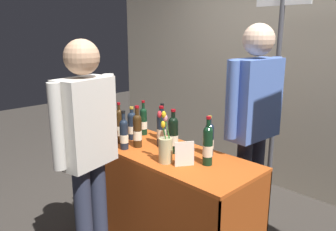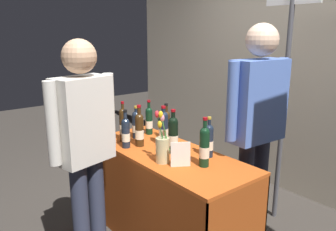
{
  "view_description": "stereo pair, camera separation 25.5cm",
  "coord_description": "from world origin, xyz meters",
  "px_view_note": "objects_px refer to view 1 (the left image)",
  "views": [
    {
      "loc": [
        1.77,
        -1.74,
        1.73
      ],
      "look_at": [
        0.0,
        0.0,
        1.1
      ],
      "focal_mm": 35.61,
      "sensor_mm": 36.0,
      "label": 1
    },
    {
      "loc": [
        1.94,
        -1.55,
        1.73
      ],
      "look_at": [
        0.0,
        0.0,
        1.1
      ],
      "focal_mm": 35.61,
      "sensor_mm": 36.0,
      "label": 2
    }
  ],
  "objects_px": {
    "display_bottle_0": "(208,145)",
    "booth_signpost": "(276,84)",
    "featured_wine_bottle": "(161,128)",
    "taster_foreground_right": "(87,141)",
    "wine_glass_near_vendor": "(135,123)",
    "vendor_presenter": "(254,113)",
    "flower_vase": "(165,147)",
    "tasting_table": "(168,183)"
  },
  "relations": [
    {
      "from": "wine_glass_near_vendor",
      "to": "flower_vase",
      "type": "relative_size",
      "value": 0.34
    },
    {
      "from": "flower_vase",
      "to": "vendor_presenter",
      "type": "distance_m",
      "value": 0.79
    },
    {
      "from": "display_bottle_0",
      "to": "booth_signpost",
      "type": "bearing_deg",
      "value": 92.62
    },
    {
      "from": "flower_vase",
      "to": "vendor_presenter",
      "type": "relative_size",
      "value": 0.22
    },
    {
      "from": "flower_vase",
      "to": "display_bottle_0",
      "type": "bearing_deg",
      "value": 37.7
    },
    {
      "from": "taster_foreground_right",
      "to": "tasting_table",
      "type": "bearing_deg",
      "value": -25.96
    },
    {
      "from": "vendor_presenter",
      "to": "booth_signpost",
      "type": "relative_size",
      "value": 0.85
    },
    {
      "from": "featured_wine_bottle",
      "to": "flower_vase",
      "type": "xyz_separation_m",
      "value": [
        0.29,
        -0.23,
        -0.03
      ]
    },
    {
      "from": "tasting_table",
      "to": "taster_foreground_right",
      "type": "relative_size",
      "value": 0.88
    },
    {
      "from": "flower_vase",
      "to": "booth_signpost",
      "type": "height_order",
      "value": "booth_signpost"
    },
    {
      "from": "taster_foreground_right",
      "to": "vendor_presenter",
      "type": "bearing_deg",
      "value": -37.81
    },
    {
      "from": "booth_signpost",
      "to": "vendor_presenter",
      "type": "bearing_deg",
      "value": -80.6
    },
    {
      "from": "wine_glass_near_vendor",
      "to": "flower_vase",
      "type": "bearing_deg",
      "value": -22.69
    },
    {
      "from": "display_bottle_0",
      "to": "taster_foreground_right",
      "type": "xyz_separation_m",
      "value": [
        -0.52,
        -0.65,
        0.06
      ]
    },
    {
      "from": "tasting_table",
      "to": "taster_foreground_right",
      "type": "xyz_separation_m",
      "value": [
        -0.15,
        -0.63,
        0.47
      ]
    },
    {
      "from": "featured_wine_bottle",
      "to": "booth_signpost",
      "type": "bearing_deg",
      "value": 63.79
    },
    {
      "from": "display_bottle_0",
      "to": "vendor_presenter",
      "type": "bearing_deg",
      "value": 86.34
    },
    {
      "from": "taster_foreground_right",
      "to": "booth_signpost",
      "type": "relative_size",
      "value": 0.8
    },
    {
      "from": "featured_wine_bottle",
      "to": "booth_signpost",
      "type": "height_order",
      "value": "booth_signpost"
    },
    {
      "from": "display_bottle_0",
      "to": "booth_signpost",
      "type": "xyz_separation_m",
      "value": [
        -0.05,
        1.02,
        0.31
      ]
    },
    {
      "from": "flower_vase",
      "to": "taster_foreground_right",
      "type": "xyz_separation_m",
      "value": [
        -0.28,
        -0.47,
        0.09
      ]
    },
    {
      "from": "wine_glass_near_vendor",
      "to": "taster_foreground_right",
      "type": "distance_m",
      "value": 0.89
    },
    {
      "from": "display_bottle_0",
      "to": "flower_vase",
      "type": "bearing_deg",
      "value": -142.3
    },
    {
      "from": "booth_signpost",
      "to": "tasting_table",
      "type": "bearing_deg",
      "value": -107.37
    },
    {
      "from": "wine_glass_near_vendor",
      "to": "vendor_presenter",
      "type": "distance_m",
      "value": 1.09
    },
    {
      "from": "tasting_table",
      "to": "display_bottle_0",
      "type": "bearing_deg",
      "value": 4.0
    },
    {
      "from": "display_bottle_0",
      "to": "booth_signpost",
      "type": "distance_m",
      "value": 1.07
    },
    {
      "from": "vendor_presenter",
      "to": "tasting_table",
      "type": "bearing_deg",
      "value": -32.21
    },
    {
      "from": "display_bottle_0",
      "to": "vendor_presenter",
      "type": "relative_size",
      "value": 0.2
    },
    {
      "from": "tasting_table",
      "to": "flower_vase",
      "type": "xyz_separation_m",
      "value": [
        0.13,
        -0.16,
        0.39
      ]
    },
    {
      "from": "tasting_table",
      "to": "booth_signpost",
      "type": "relative_size",
      "value": 0.7
    },
    {
      "from": "featured_wine_bottle",
      "to": "taster_foreground_right",
      "type": "height_order",
      "value": "taster_foreground_right"
    },
    {
      "from": "flower_vase",
      "to": "featured_wine_bottle",
      "type": "bearing_deg",
      "value": 140.82
    },
    {
      "from": "wine_glass_near_vendor",
      "to": "booth_signpost",
      "type": "xyz_separation_m",
      "value": [
        0.91,
        0.91,
        0.37
      ]
    },
    {
      "from": "wine_glass_near_vendor",
      "to": "tasting_table",
      "type": "bearing_deg",
      "value": -13.49
    },
    {
      "from": "wine_glass_near_vendor",
      "to": "booth_signpost",
      "type": "bearing_deg",
      "value": 44.97
    },
    {
      "from": "featured_wine_bottle",
      "to": "flower_vase",
      "type": "distance_m",
      "value": 0.37
    },
    {
      "from": "display_bottle_0",
      "to": "taster_foreground_right",
      "type": "bearing_deg",
      "value": -128.75
    },
    {
      "from": "flower_vase",
      "to": "vendor_presenter",
      "type": "bearing_deg",
      "value": 69.09
    },
    {
      "from": "tasting_table",
      "to": "display_bottle_0",
      "type": "height_order",
      "value": "display_bottle_0"
    },
    {
      "from": "featured_wine_bottle",
      "to": "taster_foreground_right",
      "type": "relative_size",
      "value": 0.2
    },
    {
      "from": "taster_foreground_right",
      "to": "flower_vase",
      "type": "bearing_deg",
      "value": -43.85
    }
  ]
}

